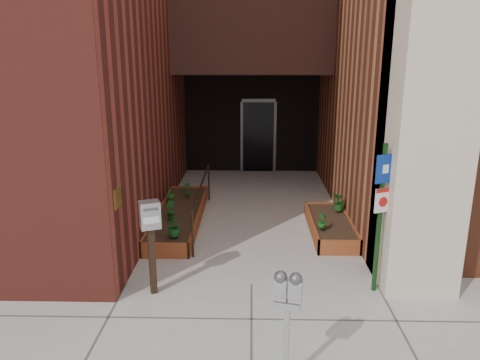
{
  "coord_description": "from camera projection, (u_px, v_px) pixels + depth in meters",
  "views": [
    {
      "loc": [
        -0.02,
        -6.72,
        3.61
      ],
      "look_at": [
        -0.22,
        1.8,
        1.22
      ],
      "focal_mm": 35.0,
      "sensor_mm": 36.0,
      "label": 1
    }
  ],
  "objects": [
    {
      "name": "shrub_left_d",
      "position": [
        187.0,
        190.0,
        10.84
      ],
      "size": [
        0.25,
        0.25,
        0.34
      ],
      "primitive_type": "imported",
      "rotation": [
        0.0,
        0.0,
        5.64
      ],
      "color": "#195A1E",
      "rests_on": "planter_left"
    },
    {
      "name": "ground",
      "position": [
        251.0,
        284.0,
        7.44
      ],
      "size": [
        80.0,
        80.0,
        0.0
      ],
      "primitive_type": "plane",
      "color": "#9E9991",
      "rests_on": "ground"
    },
    {
      "name": "payment_dropbox",
      "position": [
        151.0,
        228.0,
        6.9
      ],
      "size": [
        0.35,
        0.31,
        1.47
      ],
      "color": "black",
      "rests_on": "ground"
    },
    {
      "name": "shrub_left_b",
      "position": [
        170.0,
        210.0,
        9.45
      ],
      "size": [
        0.28,
        0.28,
        0.36
      ],
      "primitive_type": "imported",
      "rotation": [
        0.0,
        0.0,
        2.27
      ],
      "color": "#185518",
      "rests_on": "planter_left"
    },
    {
      "name": "planter_right",
      "position": [
        330.0,
        227.0,
        9.48
      ],
      "size": [
        0.8,
        2.2,
        0.3
      ],
      "color": "brown",
      "rests_on": "ground"
    },
    {
      "name": "shrub_right_c",
      "position": [
        339.0,
        202.0,
        9.88
      ],
      "size": [
        0.46,
        0.46,
        0.37
      ],
      "primitive_type": "imported",
      "rotation": [
        0.0,
        0.0,
        4.19
      ],
      "color": "#195A1B",
      "rests_on": "planter_right"
    },
    {
      "name": "sign_post",
      "position": [
        382.0,
        203.0,
        6.87
      ],
      "size": [
        0.3,
        0.15,
        2.32
      ],
      "color": "#153A16",
      "rests_on": "ground"
    },
    {
      "name": "shrub_right_b",
      "position": [
        338.0,
        201.0,
        9.98
      ],
      "size": [
        0.27,
        0.27,
        0.38
      ],
      "primitive_type": "imported",
      "rotation": [
        0.0,
        0.0,
        2.68
      ],
      "color": "#1D601B",
      "rests_on": "planter_right"
    },
    {
      "name": "handrail",
      "position": [
        202.0,
        191.0,
        9.81
      ],
      "size": [
        0.04,
        3.34,
        0.9
      ],
      "color": "black",
      "rests_on": "ground"
    },
    {
      "name": "shrub_left_a",
      "position": [
        175.0,
        226.0,
        8.54
      ],
      "size": [
        0.41,
        0.41,
        0.39
      ],
      "primitive_type": "imported",
      "rotation": [
        0.0,
        0.0,
        0.19
      ],
      "color": "#19581D",
      "rests_on": "planter_left"
    },
    {
      "name": "parking_meter",
      "position": [
        288.0,
        298.0,
        4.96
      ],
      "size": [
        0.32,
        0.18,
        1.37
      ],
      "color": "#ACACAF",
      "rests_on": "ground"
    },
    {
      "name": "shrub_right_a",
      "position": [
        322.0,
        221.0,
        8.9
      ],
      "size": [
        0.23,
        0.23,
        0.3
      ],
      "primitive_type": "imported",
      "rotation": [
        0.0,
        0.0,
        0.95
      ],
      "color": "#164F16",
      "rests_on": "planter_right"
    },
    {
      "name": "planter_left",
      "position": [
        179.0,
        217.0,
        10.04
      ],
      "size": [
        0.9,
        3.6,
        0.3
      ],
      "color": "brown",
      "rests_on": "ground"
    },
    {
      "name": "shrub_left_c",
      "position": [
        170.0,
        193.0,
        10.61
      ],
      "size": [
        0.2,
        0.2,
        0.32
      ],
      "primitive_type": "imported",
      "rotation": [
        0.0,
        0.0,
        3.29
      ],
      "color": "#24601B",
      "rests_on": "planter_left"
    }
  ]
}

